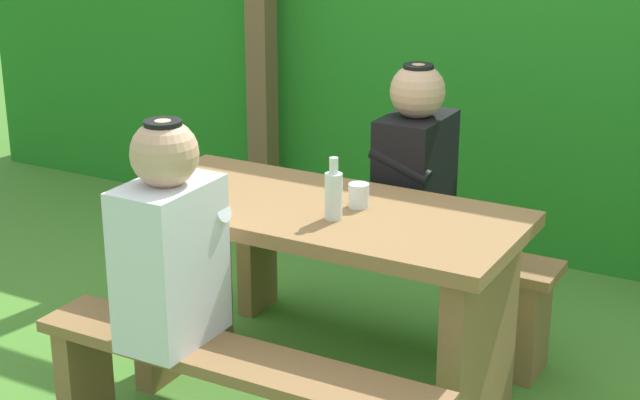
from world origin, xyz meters
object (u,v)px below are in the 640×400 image
(person_black_coat, at_px, (415,163))
(bottle_left, at_px, (334,194))
(bench_near, at_px, (234,390))
(person_white_shirt, at_px, (170,241))
(drinking_glass, at_px, (359,195))
(picnic_table, at_px, (320,271))
(bench_far, at_px, (387,268))

(person_black_coat, bearing_deg, bottle_left, -90.93)
(bench_near, xyz_separation_m, person_black_coat, (0.11, 1.11, 0.46))
(bottle_left, bearing_deg, person_white_shirt, -124.88)
(drinking_glass, distance_m, bottle_left, 0.15)
(drinking_glass, height_order, bottle_left, bottle_left)
(person_black_coat, relative_size, drinking_glass, 8.65)
(bottle_left, bearing_deg, picnic_table, 138.45)
(picnic_table, height_order, bench_near, picnic_table)
(picnic_table, xyz_separation_m, bench_far, (0.00, 0.56, -0.19))
(picnic_table, xyz_separation_m, person_black_coat, (0.11, 0.55, 0.26))
(bench_far, height_order, person_black_coat, person_black_coat)
(person_white_shirt, bearing_deg, bench_near, -0.85)
(bench_far, relative_size, person_white_shirt, 1.95)
(person_white_shirt, distance_m, drinking_glass, 0.70)
(drinking_glass, bearing_deg, bottle_left, -97.76)
(drinking_glass, bearing_deg, bench_far, 103.48)
(bottle_left, bearing_deg, bench_far, 98.82)
(person_white_shirt, distance_m, bottle_left, 0.57)
(drinking_glass, bearing_deg, bench_near, -101.08)
(picnic_table, height_order, bench_far, picnic_table)
(bench_far, bearing_deg, person_black_coat, -1.71)
(bench_near, xyz_separation_m, bottle_left, (0.10, 0.47, 0.53))
(person_black_coat, bearing_deg, picnic_table, -101.31)
(bench_near, relative_size, drinking_glass, 16.83)
(person_white_shirt, xyz_separation_m, person_black_coat, (0.33, 1.11, 0.00))
(bottle_left, bearing_deg, drinking_glass, 82.24)
(bench_near, height_order, person_black_coat, person_black_coat)
(picnic_table, height_order, person_black_coat, person_black_coat)
(bench_near, relative_size, bench_far, 1.00)
(person_black_coat, height_order, bottle_left, person_black_coat)
(picnic_table, bearing_deg, person_black_coat, 78.69)
(bench_near, height_order, bench_far, same)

